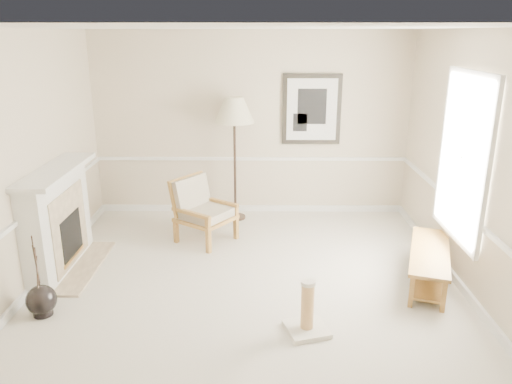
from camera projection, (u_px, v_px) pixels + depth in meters
ground at (247, 292)px, 5.75m from camera, size 5.50×5.50×0.00m
room at (260, 131)px, 5.25m from camera, size 5.04×5.54×2.92m
fireplace at (58, 221)px, 6.14m from camera, size 0.64×1.64×1.31m
floor_vase at (42, 301)px, 5.23m from camera, size 0.31×0.31×0.92m
armchair at (200, 207)px, 7.08m from camera, size 0.99×0.98×0.91m
floor_lamp at (234, 113)px, 7.52m from camera, size 0.80×0.80×1.93m
bench at (429, 261)px, 5.90m from camera, size 0.86×1.50×0.41m
scratching_post at (307, 316)px, 4.94m from camera, size 0.49×0.49×0.56m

